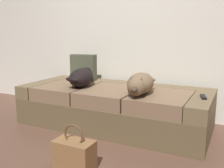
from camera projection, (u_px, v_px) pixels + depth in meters
The scene contains 8 objects.
ground_plane at pixel (62, 162), 2.17m from camera, with size 10.00×10.00×0.00m, color brown.
back_wall at pixel (135, 7), 3.32m from camera, with size 6.40×0.10×2.80m, color silver.
couch at pixel (114, 106), 3.01m from camera, with size 2.16×0.93×0.45m.
dog_dark at pixel (82, 77), 3.04m from camera, with size 0.39×0.60×0.21m.
dog_tan at pixel (140, 84), 2.62m from camera, with size 0.34×0.63×0.21m.
tv_remote at pixel (203, 97), 2.48m from camera, with size 0.04×0.15×0.02m, color black.
throw_pillow at pixel (83, 67), 3.41m from camera, with size 0.34×0.12×0.34m, color #4B4E39.
handbag at pixel (74, 155), 2.03m from camera, with size 0.32×0.18×0.38m.
Camera 1 is at (1.27, -1.60, 1.06)m, focal length 41.23 mm.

